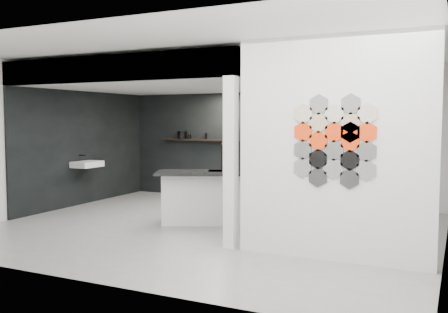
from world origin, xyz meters
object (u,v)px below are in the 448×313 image
glass_bowl (278,138)px  utensil_cup (189,137)px  kettle (259,136)px  kitchen_island (207,196)px  partition_panel (333,149)px  wall_basin (87,164)px  stockpot (182,135)px  bottle_dark (206,136)px  glass_vase (278,137)px

glass_bowl → utensil_cup: (-2.16, 0.00, 0.01)m
kettle → kitchen_island: bearing=-64.1°
glass_bowl → utensil_cup: utensil_cup is taller
partition_panel → utensil_cup: 5.73m
wall_basin → stockpot: bearing=63.2°
utensil_cup → wall_basin: bearing=-120.8°
wall_basin → stockpot: stockpot is taller
partition_panel → bottle_dark: 5.42m
glass_vase → utensil_cup: size_ratio=1.26×
bottle_dark → wall_basin: bearing=-128.8°
kitchen_island → bottle_dark: size_ratio=13.35×
partition_panel → wall_basin: partition_panel is taller
partition_panel → stockpot: bearing=138.9°
partition_panel → wall_basin: 5.78m
bottle_dark → utensil_cup: bottle_dark is taller
wall_basin → glass_vase: glass_vase is taller
kettle → bottle_dark: kettle is taller
partition_panel → kitchen_island: (-2.44, 1.30, -0.94)m
utensil_cup → bottle_dark: bearing=0.0°
stockpot → kettle: (1.91, 0.00, 0.00)m
partition_panel → stockpot: (-4.42, 3.87, 0.01)m
utensil_cup → kitchen_island: bearing=-55.1°
glass_bowl → glass_vase: (0.00, 0.00, 0.02)m
glass_vase → bottle_dark: bottle_dark is taller
partition_panel → utensil_cup: size_ratio=28.23×
partition_panel → glass_bowl: (-2.08, 3.87, -0.04)m
stockpot → bottle_dark: size_ratio=1.54×
partition_panel → glass_vase: 4.39m
kettle → glass_bowl: size_ratio=1.69×
kettle → bottle_dark: (-1.29, 0.00, -0.02)m
partition_panel → glass_bowl: bearing=118.2°
partition_panel → wall_basin: (-5.46, 1.80, -0.55)m
stockpot → glass_bowl: stockpot is taller
glass_bowl → utensil_cup: size_ratio=1.23×
stockpot → partition_panel: bearing=-41.1°
kitchen_island → stockpot: bearing=103.3°
glass_bowl → glass_vase: glass_vase is taller
wall_basin → glass_bowl: glass_bowl is taller
kettle → glass_vase: size_ratio=1.65×
kitchen_island → glass_vase: bearing=57.5°
kettle → wall_basin: bearing=-120.7°
glass_vase → kettle: bearing=180.0°
glass_bowl → bottle_dark: bottle_dark is taller
partition_panel → glass_bowl: 4.39m
kettle → glass_bowl: kettle is taller
glass_bowl → kettle: bearing=180.0°
wall_basin → bottle_dark: bearing=51.2°
glass_vase → bottle_dark: 1.73m
kettle → glass_vase: 0.44m
stockpot → utensil_cup: 0.19m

